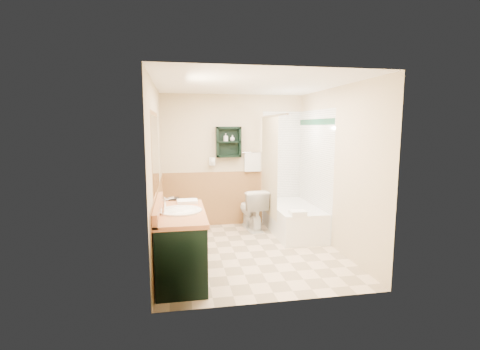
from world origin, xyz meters
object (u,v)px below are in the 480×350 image
wall_shelf (229,142)px  soap_bottle_b (232,139)px  hair_dryer (212,161)px  bathtub (293,219)px  soap_bottle_a (226,139)px  toilet (252,209)px  vanity (181,244)px  vanity_book (167,192)px

wall_shelf → soap_bottle_b: size_ratio=5.16×
hair_dryer → bathtub: hair_dryer is taller
hair_dryer → soap_bottle_a: (0.25, -0.03, 0.40)m
bathtub → soap_bottle_b: soap_bottle_b is taller
toilet → wall_shelf: bearing=-44.3°
wall_shelf → toilet: wall_shelf is taller
toilet → soap_bottle_b: soap_bottle_b is taller
vanity → bathtub: 2.43m
wall_shelf → soap_bottle_b: wall_shelf is taller
soap_bottle_a → soap_bottle_b: 0.12m
wall_shelf → hair_dryer: size_ratio=2.29×
wall_shelf → vanity_book: bearing=-127.8°
hair_dryer → vanity: size_ratio=0.19×
vanity → soap_bottle_a: size_ratio=9.39×
vanity → soap_bottle_b: 2.60m
wall_shelf → hair_dryer: wall_shelf is taller
soap_bottle_b → bathtub: bearing=-32.7°
wall_shelf → soap_bottle_b: 0.09m
toilet → vanity: bearing=48.0°
hair_dryer → soap_bottle_b: 0.55m
vanity → toilet: 2.22m
hair_dryer → vanity_book: hair_dryer is taller
vanity_book → toilet: bearing=52.2°
vanity_book → soap_bottle_a: 1.82m
bathtub → toilet: bearing=152.8°
bathtub → vanity: bearing=-142.4°
wall_shelf → bathtub: bearing=-31.1°
wall_shelf → soap_bottle_b: bearing=-4.1°
vanity_book → soap_bottle_a: soap_bottle_a is taller
vanity_book → soap_bottle_b: bearing=65.5°
hair_dryer → bathtub: bearing=-25.9°
vanity → vanity_book: (-0.17, 0.73, 0.51)m
bathtub → soap_bottle_b: 1.78m
wall_shelf → vanity: wall_shelf is taller
toilet → soap_bottle_a: size_ratio=5.35×
vanity → soap_bottle_a: 2.55m
vanity_book → soap_bottle_b: (1.13, 1.36, 0.69)m
wall_shelf → bathtub: 1.77m
wall_shelf → hair_dryer: bearing=175.2°
bathtub → toilet: 0.74m
soap_bottle_a → vanity_book: bearing=-126.5°
vanity_book → wall_shelf: bearing=67.4°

